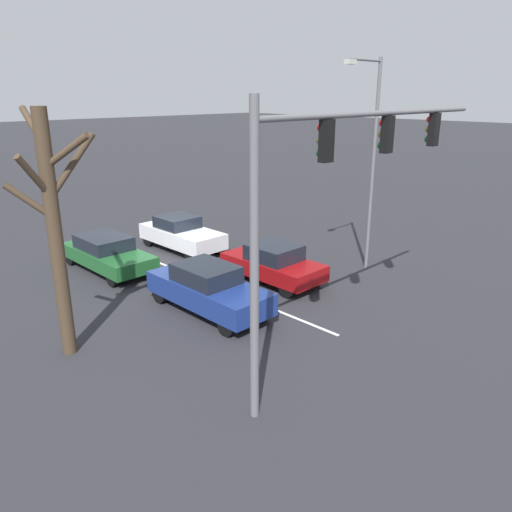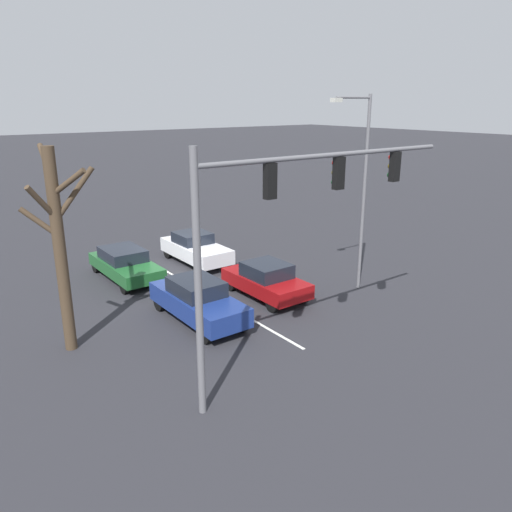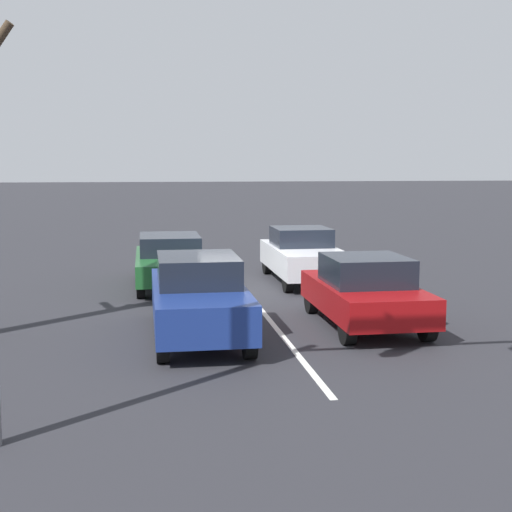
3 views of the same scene
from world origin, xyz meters
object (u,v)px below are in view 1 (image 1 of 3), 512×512
Objects in this scene: car_navy_midlane_front at (208,288)px; car_white_leftlane_second at (181,234)px; street_lamp_left_shoulder at (371,153)px; car_darkgreen_midlane_second at (107,253)px; traffic_signal_gantry at (341,175)px; bare_tree_near at (54,225)px; car_maroon_leftlane_front at (273,263)px.

car_navy_midlane_front reaches higher than car_white_leftlane_second.
car_white_leftlane_second is 0.54× the size of street_lamp_left_shoulder.
car_darkgreen_midlane_second is at bearing -44.00° from street_lamp_left_shoulder.
street_lamp_left_shoulder is at bearing 136.00° from car_darkgreen_midlane_second.
traffic_signal_gantry reaches higher than bare_tree_near.
traffic_signal_gantry is 8.43m from street_lamp_left_shoulder.
car_darkgreen_midlane_second is 12.30m from traffic_signal_gantry.
car_maroon_leftlane_front is 5.83m from street_lamp_left_shoulder.
car_darkgreen_midlane_second is at bearing -86.85° from car_navy_midlane_front.
street_lamp_left_shoulder reaches higher than car_darkgreen_midlane_second.
traffic_signal_gantry is at bearing 28.09° from street_lamp_left_shoulder.
car_white_leftlane_second is 0.48× the size of traffic_signal_gantry.
traffic_signal_gantry is 1.38× the size of bare_tree_near.
car_maroon_leftlane_front is 8.03m from traffic_signal_gantry.
car_white_leftlane_second is 12.90m from traffic_signal_gantry.
car_maroon_leftlane_front is 0.44× the size of traffic_signal_gantry.
bare_tree_near is (8.25, -0.24, 3.02)m from car_maroon_leftlane_front.
traffic_signal_gantry is (-0.32, 11.44, 4.50)m from car_darkgreen_midlane_second.
bare_tree_near reaches higher than car_white_leftlane_second.
bare_tree_near is at bearing 34.82° from car_white_leftlane_second.
traffic_signal_gantry reaches higher than car_white_leftlane_second.
car_white_leftlane_second is at bearing -145.18° from bare_tree_near.
car_navy_midlane_front is 1.14× the size of car_maroon_leftlane_front.
street_lamp_left_shoulder is (-7.41, 1.26, 4.03)m from car_navy_midlane_front.
car_darkgreen_midlane_second is 3.91m from car_white_leftlane_second.
car_maroon_leftlane_front is 8.78m from bare_tree_near.
bare_tree_near is (4.31, 5.60, 3.04)m from car_darkgreen_midlane_second.
car_navy_midlane_front is at bearing -9.66° from street_lamp_left_shoulder.
traffic_signal_gantry is at bearing 89.77° from car_navy_midlane_front.
car_navy_midlane_front is 5.55m from bare_tree_near.
car_white_leftlane_second is 10.45m from bare_tree_near.
bare_tree_near reaches higher than car_navy_midlane_front.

